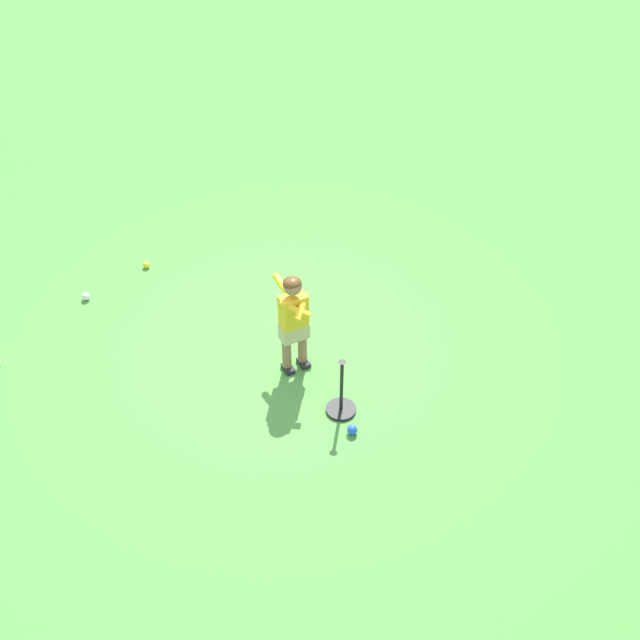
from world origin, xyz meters
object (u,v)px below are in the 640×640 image
(play_ball_far_left, at_px, (86,296))
(child_batter, at_px, (293,316))
(play_ball_by_bucket, at_px, (352,430))
(play_ball_far_right, at_px, (146,265))
(batting_tee, at_px, (341,403))

(play_ball_far_left, bearing_deg, child_batter, 30.47)
(play_ball_by_bucket, bearing_deg, play_ball_far_right, -172.66)
(play_ball_by_bucket, distance_m, batting_tee, 0.30)
(play_ball_by_bucket, relative_size, play_ball_far_right, 1.24)
(play_ball_far_right, relative_size, batting_tee, 0.12)
(play_ball_by_bucket, distance_m, play_ball_far_right, 3.36)
(play_ball_far_right, relative_size, play_ball_far_left, 0.88)
(child_batter, height_order, play_ball_far_right, child_batter)
(play_ball_by_bucket, height_order, play_ball_far_left, play_ball_by_bucket)
(batting_tee, bearing_deg, child_batter, -178.37)
(play_ball_far_right, bearing_deg, child_batter, 11.91)
(play_ball_far_right, xyz_separation_m, play_ball_far_left, (0.16, -0.79, 0.01))
(play_ball_by_bucket, bearing_deg, play_ball_far_left, -159.09)
(child_batter, height_order, play_ball_by_bucket, child_batter)
(play_ball_by_bucket, relative_size, play_ball_far_left, 1.09)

